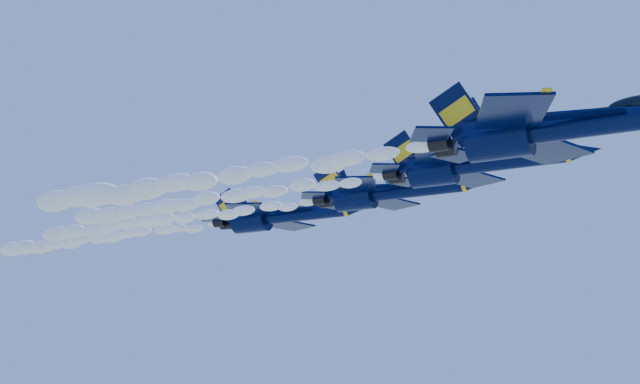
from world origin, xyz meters
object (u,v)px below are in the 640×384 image
at_px(jet_fourth, 281,215).
at_px(jet_lead, 559,127).
at_px(jet_third, 389,191).
at_px(jet_second, 475,163).

bearing_deg(jet_fourth, jet_lead, -41.22).
bearing_deg(jet_third, jet_second, -35.87).
distance_m(jet_second, jet_third, 12.11).
distance_m(jet_lead, jet_second, 16.55).
bearing_deg(jet_second, jet_lead, -56.81).
xyz_separation_m(jet_second, jet_third, (-9.80, 7.09, 0.49)).
bearing_deg(jet_fourth, jet_third, -31.22).
relative_size(jet_second, jet_third, 1.02).
height_order(jet_lead, jet_third, jet_third).
xyz_separation_m(jet_lead, jet_fourth, (-34.85, 30.54, 4.36)).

